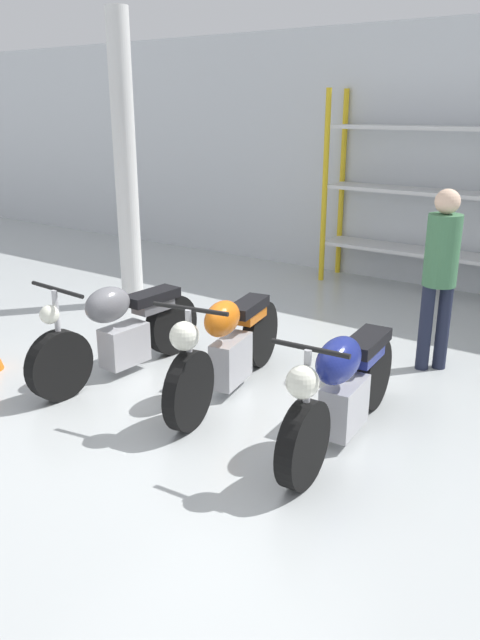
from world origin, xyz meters
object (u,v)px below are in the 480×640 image
motorcycle_orange (228,346)px  person_browsing (441,266)px  shelving_rack (473,197)px  motorcycle_grey (120,331)px  motorcycle_blue (342,388)px

motorcycle_orange → person_browsing: size_ratio=1.18×
shelving_rack → motorcycle_grey: bearing=-113.3°
shelving_rack → motorcycle_orange: (-0.83, -4.29, -0.91)m
motorcycle_orange → motorcycle_blue: bearing=70.7°
person_browsing → motorcycle_grey: bearing=85.4°
motorcycle_orange → person_browsing: person_browsing is taller
shelving_rack → motorcycle_blue: (0.40, -4.48, -0.91)m
motorcycle_grey → person_browsing: (2.43, 1.88, 0.61)m
shelving_rack → motorcycle_grey: shelving_rack is taller
motorcycle_blue → person_browsing: 1.94m
motorcycle_grey → motorcycle_orange: bearing=105.1°
shelving_rack → motorcycle_grey: (-1.94, -4.52, -0.93)m
person_browsing → motorcycle_blue: bearing=135.1°
motorcycle_grey → person_browsing: 3.13m
shelving_rack → person_browsing: bearing=-79.6°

